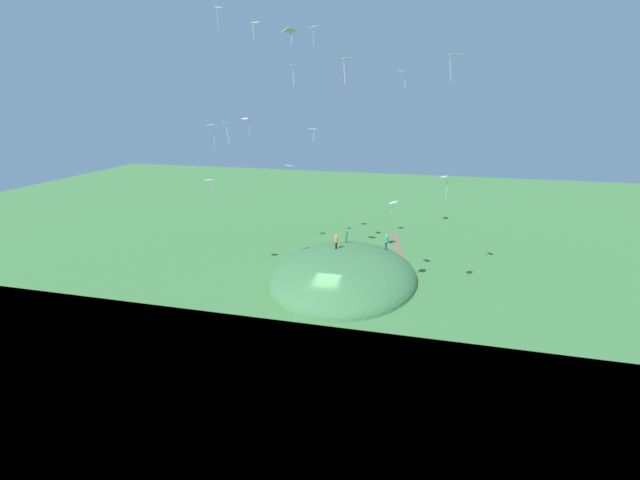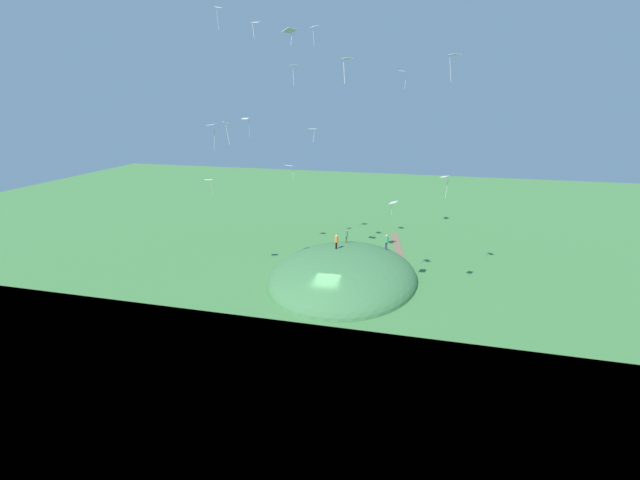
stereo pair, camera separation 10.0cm
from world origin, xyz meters
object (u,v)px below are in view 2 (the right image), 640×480
kite_5 (404,72)px  kite_6 (394,203)px  kite_8 (314,129)px  kite_2 (347,60)px  kite_11 (246,120)px  kite_3 (212,126)px  kite_9 (209,181)px  kite_10 (256,23)px  kite_15 (291,166)px  kite_14 (314,28)px  kite_0 (454,57)px  person_watching_kites (336,240)px  kite_13 (445,178)px  person_walking_path (346,235)px  kite_1 (290,31)px  kite_7 (226,125)px  kite_4 (294,67)px  kite_12 (219,10)px  person_on_hilltop (386,240)px

kite_5 → kite_6: bearing=-176.8°
kite_6 → kite_8: bearing=56.5°
kite_2 → kite_11: size_ratio=0.84×
kite_3 → kite_9: kite_3 is taller
kite_3 → kite_10: (9.34, -0.69, 9.42)m
kite_9 → kite_11: 8.41m
kite_2 → kite_8: (12.92, 6.02, -5.91)m
kite_6 → kite_15: 12.32m
kite_5 → kite_15: (-10.98, 10.58, -9.85)m
kite_14 → kite_2: bearing=-153.3°
kite_0 → kite_15: size_ratio=1.30×
person_watching_kites → kite_13: size_ratio=0.83×
kite_13 → kite_11: bearing=71.3°
person_walking_path → kite_15: (-5.35, 5.18, 8.83)m
person_walking_path → kite_13: size_ratio=0.79×
kite_8 → kite_10: size_ratio=0.85×
kite_1 → kite_3: kite_1 is taller
kite_5 → kite_7: (-15.61, 15.50, -5.38)m
person_watching_kites → kite_3: size_ratio=0.73×
kite_4 → kite_1: bearing=-165.2°
kite_3 → kite_6: kite_3 is taller
kite_5 → kite_8: (-8.72, 8.56, -6.13)m
kite_10 → person_watching_kites: bearing=-81.3°
kite_5 → kite_12: size_ratio=1.03×
person_walking_path → kite_14: kite_14 is taller
kite_10 → kite_12: size_ratio=0.84×
kite_12 → kite_4: bearing=-65.0°
kite_9 → kite_15: size_ratio=1.01×
kite_5 → kite_0: bearing=-163.5°
person_watching_kites → kite_15: bearing=-47.8°
kite_10 → kite_13: kite_10 is taller
person_watching_kites → kite_8: size_ratio=1.18×
kite_1 → kite_9: bearing=76.6°
kite_8 → kite_14: (-2.14, -0.61, 9.70)m
person_watching_kites → person_on_hilltop: person_watching_kites is taller
kite_1 → kite_6: size_ratio=1.01×
kite_10 → kite_15: kite_10 is taller
person_on_hilltop → kite_6: size_ratio=1.33×
kite_13 → kite_4: bearing=71.3°
kite_1 → person_watching_kites: bearing=-17.1°
kite_2 → kite_4: 12.63m
person_on_hilltop → kite_9: (-9.31, 17.57, 7.95)m
person_watching_kites → kite_1: bearing=6.3°
kite_9 → kite_10: 16.36m
kite_10 → kite_12: (-3.69, 2.12, 0.69)m
person_walking_path → kite_9: kite_9 is taller
kite_6 → kite_14: kite_14 is taller
kite_2 → kite_9: size_ratio=1.12×
person_watching_kites → kite_7: size_ratio=0.77×
kite_2 → kite_6: size_ratio=1.30×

